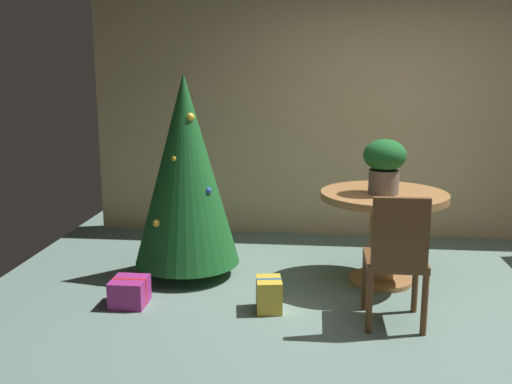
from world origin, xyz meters
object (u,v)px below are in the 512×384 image
wooden_chair_near (397,255)px  gift_box_gold (269,295)px  round_dining_table (383,218)px  holiday_tree (186,170)px  flower_vase (385,162)px  gift_box_purple (130,292)px

wooden_chair_near → gift_box_gold: bearing=167.8°
round_dining_table → gift_box_gold: size_ratio=3.92×
wooden_chair_near → gift_box_gold: (-0.87, 0.19, -0.39)m
holiday_tree → gift_box_gold: 1.29m
flower_vase → gift_box_gold: 1.39m
round_dining_table → holiday_tree: (-1.63, 0.02, 0.36)m
gift_box_purple → gift_box_gold: (1.04, 0.01, 0.02)m
wooden_chair_near → gift_box_purple: (-1.92, 0.18, -0.41)m
gift_box_gold → gift_box_purple: bearing=-179.7°
round_dining_table → holiday_tree: 1.67m
flower_vase → wooden_chair_near: 0.95m
round_dining_table → holiday_tree: bearing=179.2°
round_dining_table → gift_box_gold: 1.18m
wooden_chair_near → holiday_tree: size_ratio=0.55×
wooden_chair_near → gift_box_purple: wooden_chair_near is taller
gift_box_purple → holiday_tree: bearing=67.6°
round_dining_table → wooden_chair_near: size_ratio=1.09×
round_dining_table → gift_box_purple: bearing=-160.5°
flower_vase → gift_box_purple: size_ratio=1.60×
gift_box_gold → flower_vase: bearing=35.8°
round_dining_table → holiday_tree: holiday_tree is taller
gift_box_purple → wooden_chair_near: bearing=-5.4°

